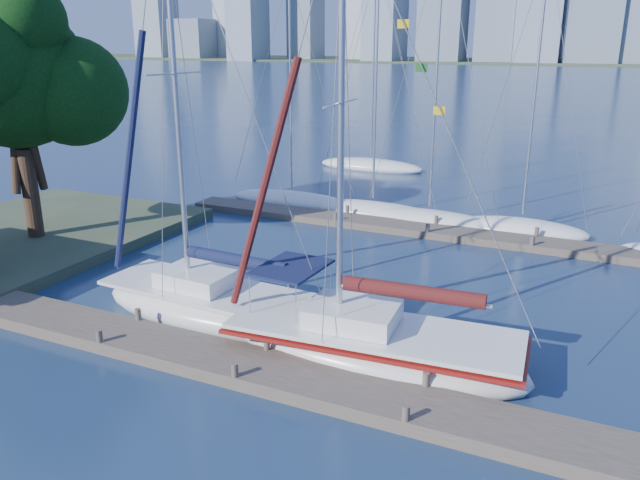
% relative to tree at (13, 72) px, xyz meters
% --- Properties ---
extents(ground, '(700.00, 700.00, 0.00)m').
position_rel_tree_xyz_m(ground, '(15.68, -6.12, -8.12)').
color(ground, '#182D4D').
rests_on(ground, ground).
extents(near_dock, '(26.00, 2.00, 0.40)m').
position_rel_tree_xyz_m(near_dock, '(15.68, -6.12, -7.92)').
color(near_dock, '#484035').
rests_on(near_dock, ground).
extents(far_dock, '(30.00, 1.80, 0.36)m').
position_rel_tree_xyz_m(far_dock, '(17.68, 9.88, -7.94)').
color(far_dock, '#484035').
rests_on(far_dock, ground).
extents(far_shore, '(800.00, 100.00, 1.50)m').
position_rel_tree_xyz_m(far_shore, '(15.68, 313.88, -8.12)').
color(far_shore, '#38472D').
rests_on(far_shore, ground).
extents(tree, '(9.02, 8.23, 12.04)m').
position_rel_tree_xyz_m(tree, '(0.00, 0.00, 0.00)').
color(tree, '#331F16').
rests_on(tree, ground).
extents(sailboat_navy, '(9.18, 3.39, 15.05)m').
position_rel_tree_xyz_m(sailboat_navy, '(12.32, -3.19, -6.98)').
color(sailboat_navy, white).
rests_on(sailboat_navy, ground).
extents(sailboat_maroon, '(9.75, 3.82, 13.89)m').
position_rel_tree_xyz_m(sailboat_maroon, '(18.60, -3.82, -7.12)').
color(sailboat_maroon, white).
rests_on(sailboat_maroon, ground).
extents(bg_boat_0, '(8.04, 2.39, 13.37)m').
position_rel_tree_xyz_m(bg_boat_0, '(7.34, 12.38, -7.85)').
color(bg_boat_0, white).
rests_on(bg_boat_0, ground).
extents(bg_boat_1, '(8.48, 4.34, 13.73)m').
position_rel_tree_xyz_m(bg_boat_1, '(12.62, 12.18, -7.86)').
color(bg_boat_1, white).
rests_on(bg_boat_1, ground).
extents(bg_boat_2, '(7.91, 3.74, 14.65)m').
position_rel_tree_xyz_m(bg_boat_2, '(16.02, 11.71, -7.84)').
color(bg_boat_2, white).
rests_on(bg_boat_2, ground).
extents(bg_boat_3, '(7.04, 4.53, 13.90)m').
position_rel_tree_xyz_m(bg_boat_3, '(20.79, 12.05, -7.84)').
color(bg_boat_3, white).
rests_on(bg_boat_3, ground).
extents(bg_boat_6, '(8.40, 2.67, 15.57)m').
position_rel_tree_xyz_m(bg_boat_6, '(7.78, 24.73, -7.82)').
color(bg_boat_6, white).
rests_on(bg_boat_6, ground).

